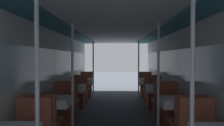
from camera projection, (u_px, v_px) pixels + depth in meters
name	position (u px, v px, depth m)	size (l,w,h in m)	color
wall_left	(51.00, 74.00, 4.92)	(0.05, 10.14, 2.06)	silver
wall_right	(181.00, 74.00, 4.86)	(0.05, 10.14, 2.06)	silver
ceiling_panel	(116.00, 28.00, 4.87)	(2.92, 10.14, 0.07)	silver
support_pole_left_0	(37.00, 99.00, 2.18)	(0.05, 0.05, 2.06)	silver
dining_table_left_1	(55.00, 103.00, 3.94)	(0.57, 0.57, 0.72)	#4C4C51
chair_left_far_1	(62.00, 113.00, 4.51)	(0.47, 0.47, 0.91)	brown
support_pole_left_1	(72.00, 80.00, 3.92)	(0.05, 0.05, 2.06)	silver
dining_table_left_2	(74.00, 89.00, 5.68)	(0.57, 0.57, 0.72)	#4C4C51
chair_left_near_2	(69.00, 107.00, 5.12)	(0.47, 0.47, 0.91)	brown
chair_left_far_2	(78.00, 98.00, 6.25)	(0.47, 0.47, 0.91)	brown
dining_table_left_3	(84.00, 82.00, 7.42)	(0.57, 0.57, 0.72)	#4C4C51
chair_left_near_3	(81.00, 94.00, 6.86)	(0.47, 0.47, 0.91)	brown
chair_left_far_3	(86.00, 89.00, 7.99)	(0.47, 0.47, 0.91)	brown
support_pole_left_3	(93.00, 70.00, 7.40)	(0.05, 0.05, 2.06)	silver
support_pole_right_0	(192.00, 100.00, 2.15)	(0.05, 0.05, 2.06)	silver
dining_table_right_1	(176.00, 104.00, 3.89)	(0.57, 0.57, 0.72)	#4C4C51
chair_right_far_1	(169.00, 114.00, 4.46)	(0.47, 0.47, 0.91)	brown
support_pole_right_1	(158.00, 81.00, 3.89)	(0.05, 0.05, 2.06)	silver
dining_table_right_2	(158.00, 89.00, 5.63)	(0.57, 0.57, 0.72)	#4C4C51
chair_right_near_2	(162.00, 107.00, 5.08)	(0.47, 0.47, 0.91)	brown
chair_right_far_2	(154.00, 98.00, 6.21)	(0.47, 0.47, 0.91)	brown
dining_table_right_3	(148.00, 82.00, 7.37)	(0.57, 0.57, 0.72)	#4C4C51
chair_right_near_3	(151.00, 94.00, 6.82)	(0.47, 0.47, 0.91)	brown
chair_right_far_3	(146.00, 89.00, 7.95)	(0.47, 0.47, 0.91)	brown
support_pole_right_3	(139.00, 70.00, 7.37)	(0.05, 0.05, 2.06)	silver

